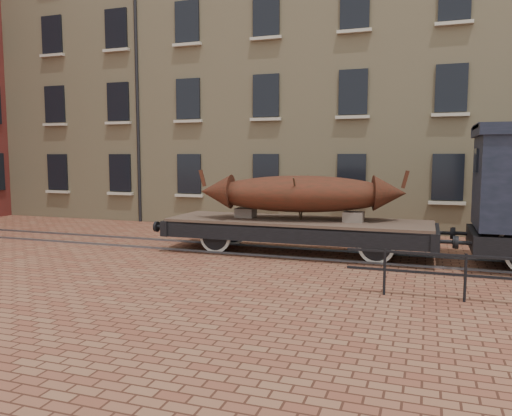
% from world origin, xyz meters
% --- Properties ---
extents(ground, '(90.00, 90.00, 0.00)m').
position_xyz_m(ground, '(0.00, 0.00, 0.00)').
color(ground, brown).
extents(warehouse_cream, '(40.00, 10.19, 14.00)m').
position_xyz_m(warehouse_cream, '(3.00, 9.99, 7.00)').
color(warehouse_cream, tan).
rests_on(warehouse_cream, ground).
extents(rail_track, '(30.00, 1.52, 0.06)m').
position_xyz_m(rail_track, '(0.00, 0.00, 0.03)').
color(rail_track, '#59595E').
rests_on(rail_track, ground).
extents(flatcar_wagon, '(8.90, 2.41, 1.34)m').
position_xyz_m(flatcar_wagon, '(0.11, 0.00, 0.84)').
color(flatcar_wagon, '#46392C').
rests_on(flatcar_wagon, ground).
extents(iron_boat, '(6.25, 2.72, 1.52)m').
position_xyz_m(iron_boat, '(0.21, 0.00, 1.84)').
color(iron_boat, '#4F1D11').
rests_on(iron_boat, flatcar_wagon).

